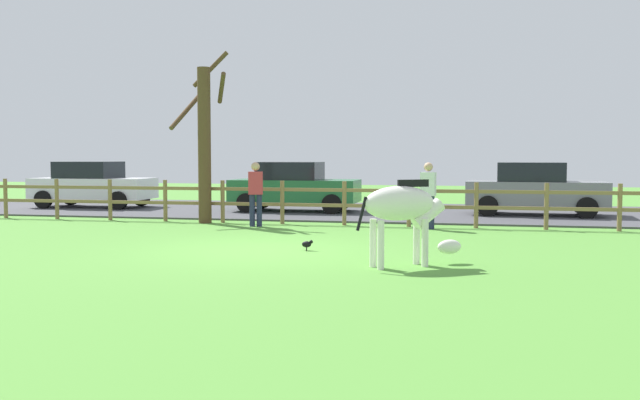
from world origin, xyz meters
TOP-DOWN VIEW (x-y plane):
  - ground_plane at (0.00, 0.00)m, footprint 60.00×60.00m
  - parking_asphalt at (0.00, 9.30)m, footprint 28.00×7.40m
  - paddock_fence at (-0.15, 5.00)m, footprint 21.81×0.11m
  - bare_tree at (-3.10, 4.84)m, footprint 1.51×1.30m
  - zebra at (2.84, -1.37)m, footprint 1.67×1.28m
  - crow_on_grass at (0.87, 0.11)m, footprint 0.21×0.10m
  - parked_car_green at (-1.60, 8.59)m, footprint 4.01×1.91m
  - parked_car_white at (-8.76, 8.74)m, footprint 4.05×1.99m
  - parked_car_grey at (5.73, 8.76)m, footprint 4.09×2.07m
  - visitor_left_of_tree at (-1.47, 4.22)m, footprint 0.40×0.30m
  - visitor_right_of_tree at (2.86, 4.53)m, footprint 0.39×0.27m

SIDE VIEW (x-z plane):
  - ground_plane at x=0.00m, z-range 0.00..0.00m
  - parking_asphalt at x=0.00m, z-range 0.00..0.05m
  - crow_on_grass at x=0.87m, z-range 0.02..0.23m
  - paddock_fence at x=-0.15m, z-range 0.08..1.22m
  - parked_car_green at x=-1.60m, z-range 0.06..1.62m
  - parked_car_white at x=-8.76m, z-range 0.06..1.62m
  - parked_car_grey at x=5.73m, z-range 0.06..1.62m
  - visitor_left_of_tree at x=-1.47m, z-range 0.09..1.73m
  - visitor_right_of_tree at x=2.86m, z-range 0.09..1.73m
  - zebra at x=2.84m, z-range 0.22..1.63m
  - bare_tree at x=-3.10m, z-range -0.09..4.55m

